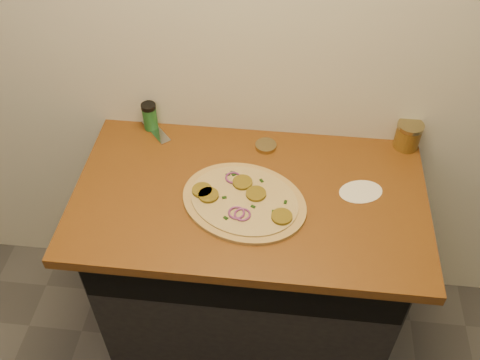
# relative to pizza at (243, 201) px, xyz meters

# --- Properties ---
(cabinet) EXTENTS (1.10, 0.60, 0.86)m
(cabinet) POSITION_rel_pizza_xyz_m (0.02, 0.08, -0.48)
(cabinet) COLOR black
(cabinet) RESTS_ON ground
(countertop) EXTENTS (1.20, 0.70, 0.04)m
(countertop) POSITION_rel_pizza_xyz_m (0.02, 0.05, -0.03)
(countertop) COLOR brown
(countertop) RESTS_ON cabinet
(pizza) EXTENTS (0.54, 0.54, 0.03)m
(pizza) POSITION_rel_pizza_xyz_m (0.00, 0.00, 0.00)
(pizza) COLOR tan
(pizza) RESTS_ON countertop
(chefs_knife) EXTENTS (0.23, 0.26, 0.02)m
(chefs_knife) POSITION_rel_pizza_xyz_m (-0.44, 0.41, -0.00)
(chefs_knife) COLOR #B7BAC1
(chefs_knife) RESTS_ON countertop
(mason_jar_lid) EXTENTS (0.10, 0.10, 0.02)m
(mason_jar_lid) POSITION_rel_pizza_xyz_m (0.05, 0.28, -0.00)
(mason_jar_lid) COLOR #988858
(mason_jar_lid) RESTS_ON countertop
(salsa_jar) EXTENTS (0.09, 0.09, 0.10)m
(salsa_jar) POSITION_rel_pizza_xyz_m (0.57, 0.35, 0.04)
(salsa_jar) COLOR #A11C10
(salsa_jar) RESTS_ON countertop
(spice_shaker) EXTENTS (0.06, 0.06, 0.11)m
(spice_shaker) POSITION_rel_pizza_xyz_m (-0.39, 0.35, 0.05)
(spice_shaker) COLOR #20662A
(spice_shaker) RESTS_ON countertop
(flour_spill) EXTENTS (0.19, 0.19, 0.00)m
(flour_spill) POSITION_rel_pizza_xyz_m (0.39, 0.09, -0.01)
(flour_spill) COLOR silver
(flour_spill) RESTS_ON countertop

